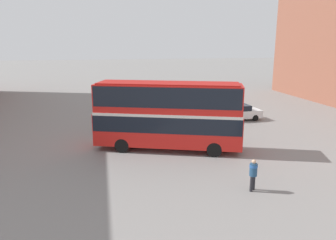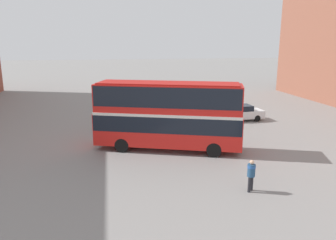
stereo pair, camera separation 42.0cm
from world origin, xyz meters
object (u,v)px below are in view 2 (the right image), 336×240
Objects in this scene: pedestrian_foreground at (251,172)px; double_decker_bus at (168,112)px; parked_car_kerb_far at (241,113)px; parked_car_kerb_near at (202,95)px.

double_decker_bus is at bearing -16.89° from pedestrian_foreground.
double_decker_bus reaches higher than pedestrian_foreground.
pedestrian_foreground is at bearing -48.70° from double_decker_bus.
pedestrian_foreground is at bearing -113.96° from parked_car_kerb_far.
double_decker_bus reaches higher than parked_car_kerb_far.
parked_car_kerb_far is (1.01, -10.42, -0.06)m from parked_car_kerb_near.
parked_car_kerb_near is (4.65, 25.38, -0.22)m from pedestrian_foreground.
parked_car_kerb_far is (5.66, 14.95, -0.29)m from pedestrian_foreground.
parked_car_kerb_near is (7.66, 17.90, -1.95)m from double_decker_bus.
parked_car_kerb_near is 10.47m from parked_car_kerb_far.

